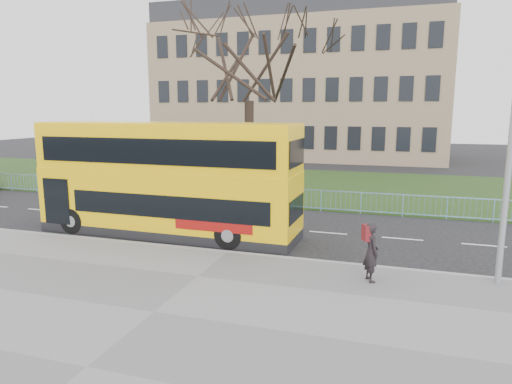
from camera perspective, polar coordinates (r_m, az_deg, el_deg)
ground at (r=17.98m, az=-1.77°, el=-6.38°), size 120.00×120.00×0.00m
pavement at (r=12.20m, az=-12.62°, el=-14.66°), size 80.00×10.50×0.12m
kerb at (r=16.57m, az=-3.55°, el=-7.60°), size 80.00×0.20×0.14m
grass_verge at (r=31.50m, az=6.82°, el=0.86°), size 80.00×15.40×0.08m
guard_railing at (r=24.00m, az=3.42°, el=-0.80°), size 40.00×0.12×1.10m
bare_tree at (r=27.71m, az=-0.87°, el=13.54°), size 9.32×9.32×13.31m
civic_building at (r=52.40m, az=5.82°, el=12.24°), size 30.00×15.00×14.00m
yellow_bus at (r=19.07m, az=-11.07°, el=1.95°), size 10.96×2.80×4.58m
pedestrian at (r=13.97m, az=14.19°, el=-7.32°), size 0.67×0.77×1.77m
street_lamp at (r=14.55m, az=29.11°, el=8.54°), size 1.90×0.36×8.96m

